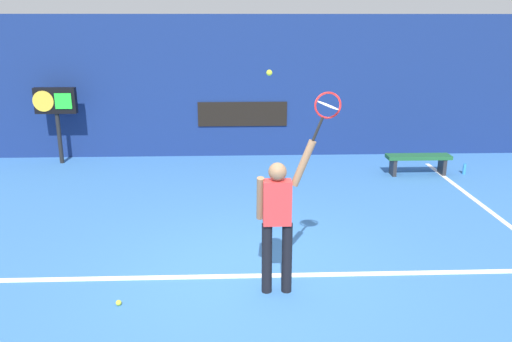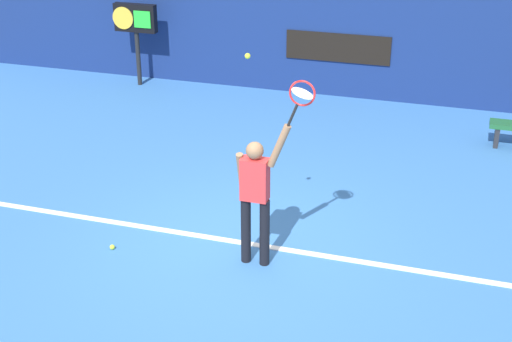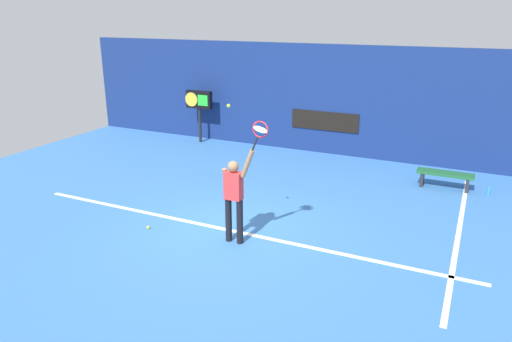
# 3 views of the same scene
# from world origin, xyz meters

# --- Properties ---
(ground_plane) EXTENTS (18.00, 18.00, 0.00)m
(ground_plane) POSITION_xyz_m (0.00, 0.00, 0.00)
(ground_plane) COLOR #3870B2
(back_wall) EXTENTS (18.00, 0.20, 3.43)m
(back_wall) POSITION_xyz_m (0.00, 6.58, 1.72)
(back_wall) COLOR navy
(back_wall) RESTS_ON ground_plane
(sponsor_banner_center) EXTENTS (2.20, 0.03, 0.60)m
(sponsor_banner_center) POSITION_xyz_m (0.00, 6.46, 1.06)
(sponsor_banner_center) COLOR black
(court_baseline) EXTENTS (10.00, 0.10, 0.01)m
(court_baseline) POSITION_xyz_m (0.00, 0.05, 0.01)
(court_baseline) COLOR white
(court_baseline) RESTS_ON ground_plane
(court_sideline) EXTENTS (0.10, 7.00, 0.01)m
(court_sideline) POSITION_xyz_m (4.37, 2.00, 0.01)
(court_sideline) COLOR white
(court_sideline) RESTS_ON ground_plane
(tennis_player) EXTENTS (0.70, 0.31, 1.97)m
(tennis_player) POSITION_xyz_m (0.33, -0.35, 1.01)
(tennis_player) COLOR black
(tennis_player) RESTS_ON ground_plane
(tennis_racket) EXTENTS (0.41, 0.27, 0.62)m
(tennis_racket) POSITION_xyz_m (0.88, -0.36, 2.33)
(tennis_racket) COLOR black
(tennis_ball) EXTENTS (0.07, 0.07, 0.07)m
(tennis_ball) POSITION_xyz_m (0.22, -0.31, 2.73)
(tennis_ball) COLOR #CCE033
(scoreboard_clock) EXTENTS (0.96, 0.20, 1.80)m
(scoreboard_clock) POSITION_xyz_m (-4.35, 5.94, 1.41)
(scoreboard_clock) COLOR black
(scoreboard_clock) RESTS_ON ground_plane
(court_bench) EXTENTS (1.40, 0.36, 0.45)m
(court_bench) POSITION_xyz_m (3.84, 4.65, 0.34)
(court_bench) COLOR #1E592D
(court_bench) RESTS_ON ground_plane
(water_bottle) EXTENTS (0.07, 0.07, 0.24)m
(water_bottle) POSITION_xyz_m (4.90, 4.65, 0.12)
(water_bottle) COLOR #338CD8
(water_bottle) RESTS_ON ground_plane
(spare_ball) EXTENTS (0.07, 0.07, 0.07)m
(spare_ball) POSITION_xyz_m (-1.60, -0.62, 0.03)
(spare_ball) COLOR #CCE033
(spare_ball) RESTS_ON ground_plane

